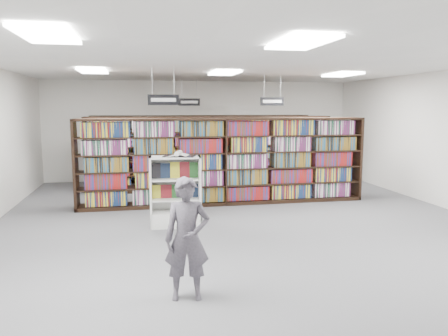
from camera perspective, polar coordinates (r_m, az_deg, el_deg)
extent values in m
plane|color=#56565B|center=(8.90, 2.54, -7.42)|extent=(12.00, 12.00, 0.00)
cube|color=silver|center=(8.62, 2.67, 13.55)|extent=(10.00, 12.00, 0.10)
cube|color=white|center=(14.50, -3.00, 4.95)|extent=(10.00, 0.10, 3.20)
cube|color=black|center=(10.61, 0.04, 0.88)|extent=(7.00, 0.60, 2.10)
cube|color=maroon|center=(10.61, 0.04, 0.88)|extent=(6.88, 0.42, 1.98)
cube|color=black|center=(12.57, -1.70, 1.98)|extent=(7.00, 0.60, 2.10)
cube|color=maroon|center=(12.57, -1.70, 1.98)|extent=(6.88, 0.42, 1.98)
cube|color=black|center=(14.24, -2.81, 2.68)|extent=(7.00, 0.60, 2.10)
cube|color=maroon|center=(14.24, -2.81, 2.68)|extent=(6.88, 0.42, 1.98)
cylinder|color=#B2B2B7|center=(9.36, -9.38, 11.23)|extent=(0.01, 0.01, 0.58)
cylinder|color=#B2B2B7|center=(9.38, -6.55, 11.28)|extent=(0.01, 0.01, 0.58)
cube|color=black|center=(9.35, -7.92, 8.81)|extent=(0.65, 0.02, 0.22)
cube|color=white|center=(9.34, -7.91, 8.81)|extent=(0.52, 0.00, 0.08)
cylinder|color=#B2B2B7|center=(11.82, 5.27, 10.60)|extent=(0.01, 0.01, 0.58)
cylinder|color=#B2B2B7|center=(11.95, 7.40, 10.54)|extent=(0.01, 0.01, 0.58)
cube|color=black|center=(11.87, 6.31, 8.64)|extent=(0.65, 0.02, 0.22)
cube|color=white|center=(11.86, 6.33, 8.64)|extent=(0.52, 0.00, 0.08)
cylinder|color=#B2B2B7|center=(13.41, -5.56, 10.28)|extent=(0.01, 0.01, 0.58)
cylinder|color=#B2B2B7|center=(13.46, -3.60, 10.29)|extent=(0.01, 0.01, 0.58)
cube|color=black|center=(13.42, -4.56, 8.58)|extent=(0.65, 0.02, 0.22)
cube|color=white|center=(13.41, -4.55, 8.58)|extent=(0.52, 0.00, 0.08)
cube|color=white|center=(5.48, -22.06, 15.80)|extent=(0.60, 1.20, 0.04)
cube|color=white|center=(5.76, 10.00, 15.84)|extent=(0.60, 1.20, 0.04)
cube|color=white|center=(10.41, -16.76, 12.04)|extent=(0.60, 1.20, 0.04)
cube|color=white|center=(10.56, 0.05, 12.31)|extent=(0.60, 1.20, 0.04)
cube|color=white|center=(11.52, 15.18, 11.68)|extent=(0.60, 1.20, 0.04)
cube|color=silver|center=(8.84, -6.32, -6.56)|extent=(1.02, 0.54, 0.30)
cube|color=silver|center=(8.71, -9.53, -3.13)|extent=(0.06, 0.50, 1.40)
cube|color=silver|center=(8.75, -3.23, -2.99)|extent=(0.06, 0.50, 1.40)
cube|color=silver|center=(8.95, -6.43, -2.78)|extent=(1.00, 0.07, 1.40)
cube|color=silver|center=(8.61, -6.45, 1.41)|extent=(1.02, 0.54, 0.03)
cube|color=silver|center=(8.75, -6.36, -4.03)|extent=(0.94, 0.50, 0.02)
cube|color=silver|center=(8.67, -6.40, -1.44)|extent=(0.94, 0.50, 0.02)
cube|color=black|center=(8.69, -8.93, -0.39)|extent=(0.20, 0.08, 0.30)
cube|color=#111D33|center=(8.69, -7.68, -0.36)|extent=(0.20, 0.08, 0.30)
cube|color=gold|center=(8.70, -6.43, -0.34)|extent=(0.20, 0.08, 0.30)
cube|color=maroon|center=(8.71, -5.18, -0.31)|extent=(0.20, 0.08, 0.30)
cube|color=#1D4F1F|center=(8.72, -3.94, -0.28)|extent=(0.20, 0.08, 0.30)
cube|color=gold|center=(8.76, -8.74, -3.04)|extent=(0.22, 0.07, 0.28)
cube|color=maroon|center=(8.76, -7.56, -3.01)|extent=(0.22, 0.07, 0.28)
cube|color=#1D4F1F|center=(8.77, -6.39, -2.99)|extent=(0.22, 0.07, 0.28)
cube|color=black|center=(8.77, -5.21, -2.96)|extent=(0.22, 0.07, 0.28)
cube|color=#111D33|center=(8.79, -4.04, -2.93)|extent=(0.22, 0.07, 0.28)
cube|color=black|center=(8.61, -5.85, 1.57)|extent=(0.69, 0.52, 0.01)
cube|color=white|center=(8.60, -6.82, 1.61)|extent=(0.36, 0.39, 0.05)
cube|color=white|center=(8.63, -4.88, 1.66)|extent=(0.35, 0.39, 0.07)
cylinder|color=white|center=(8.61, -5.98, 1.91)|extent=(0.19, 0.33, 0.10)
imported|color=#524D58|center=(5.42, -4.83, -9.21)|extent=(0.59, 0.41, 1.52)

